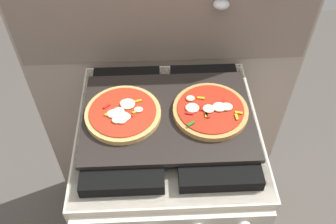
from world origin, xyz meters
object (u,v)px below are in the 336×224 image
Objects in this scene: baking_tray at (168,116)px; pizza_left at (123,113)px; stove at (168,190)px; pizza_right at (210,111)px.

pizza_left reaches higher than baking_tray.
stove is 0.50m from pizza_left.
baking_tray is at bearing 178.16° from pizza_right.
stove is 0.46m from baking_tray.
stove is 1.67× the size of baking_tray.
pizza_right is (0.13, -0.00, 0.48)m from stove.
pizza_right reaches higher than baking_tray.
pizza_right is at bearing -1.38° from pizza_left.
stove is at bearing -90.00° from baking_tray.
baking_tray is 2.26× the size of pizza_left.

